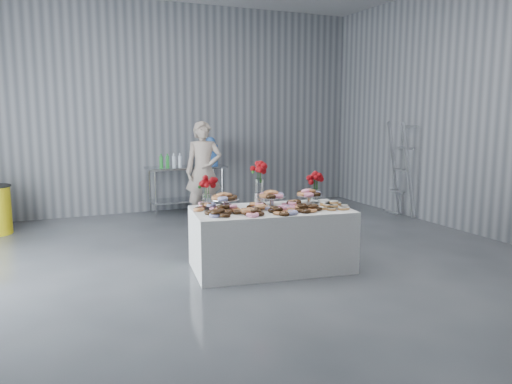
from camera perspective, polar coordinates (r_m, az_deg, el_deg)
ground at (r=5.97m, az=0.38°, el=-9.62°), size 9.00×9.00×0.00m
room_walls at (r=5.67m, az=-2.53°, el=16.42°), size 8.04×9.04×4.02m
display_table at (r=6.17m, az=1.73°, el=-5.37°), size 2.02×1.25×0.75m
prep_table at (r=9.71m, az=-7.98°, el=1.28°), size 1.50×0.60×0.90m
donut_mounds at (r=6.04m, az=1.95°, el=-1.61°), size 1.90×1.04×0.09m
cake_stand_left at (r=6.07m, az=-3.63°, el=-0.66°), size 0.36×0.36×0.17m
cake_stand_mid at (r=6.22m, az=1.78°, el=-0.41°), size 0.36×0.36×0.17m
cake_stand_right at (r=6.39m, az=6.07°, el=-0.21°), size 0.36×0.36×0.17m
danish_pile at (r=6.21m, az=8.79°, el=-1.33°), size 0.48×0.48×0.11m
bouquet_left at (r=6.11m, az=-5.67°, el=0.86°), size 0.26×0.26×0.42m
bouquet_right at (r=6.56m, az=6.83°, el=1.39°), size 0.26×0.26×0.42m
bouquet_center at (r=6.35m, az=0.39°, el=1.96°), size 0.26×0.26×0.57m
water_jug at (r=9.80m, az=-5.22°, el=4.51°), size 0.28×0.28×0.55m
drink_bottles at (r=9.49m, az=-9.73°, el=3.58°), size 0.54×0.08×0.27m
person at (r=8.96m, az=-6.01°, el=2.39°), size 0.73×0.57×1.77m
stepladder at (r=9.49m, az=16.23°, el=2.46°), size 0.59×0.45×1.79m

